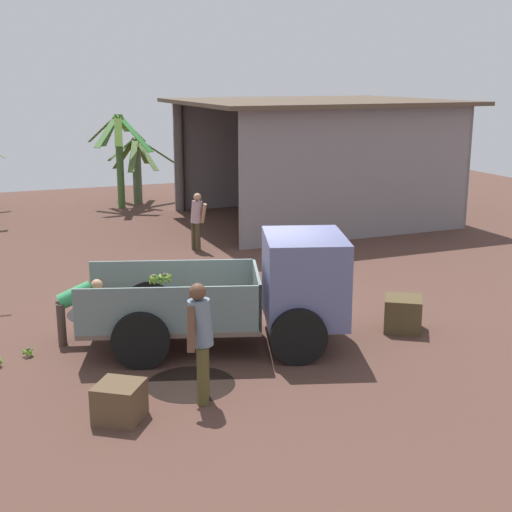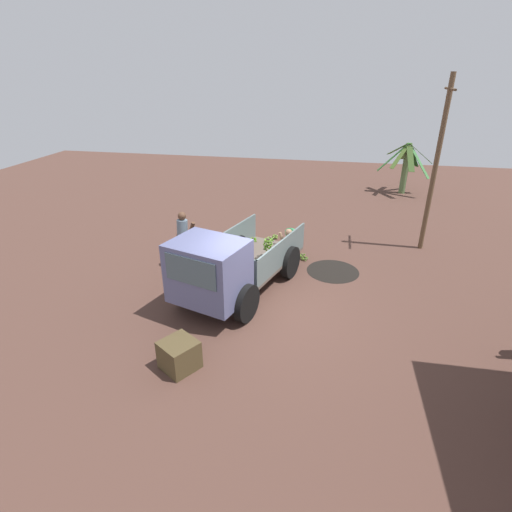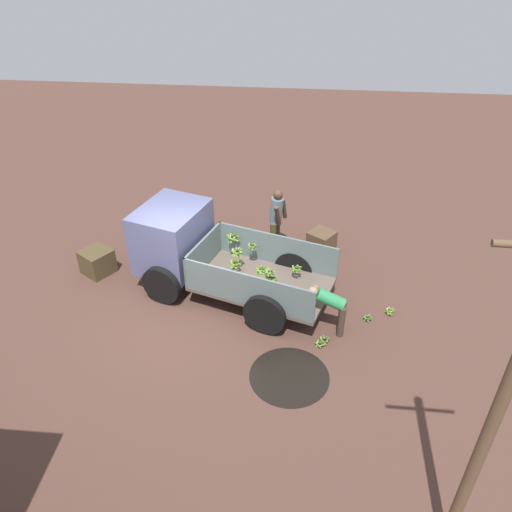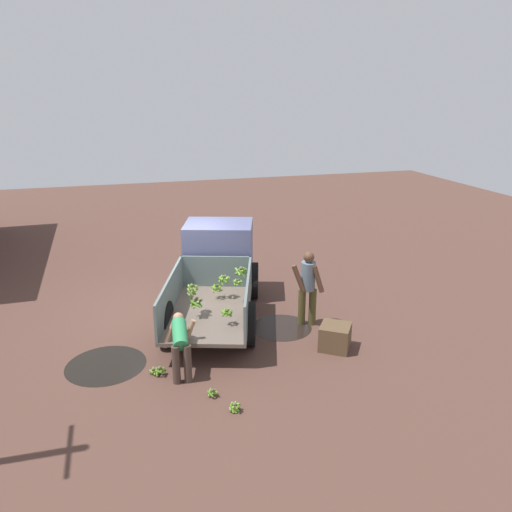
{
  "view_description": "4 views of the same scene",
  "coord_description": "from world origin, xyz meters",
  "px_view_note": "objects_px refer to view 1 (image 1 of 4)",
  "views": [
    {
      "loc": [
        -4.43,
        -11.67,
        4.51
      ],
      "look_at": [
        -0.12,
        -0.6,
        1.48
      ],
      "focal_mm": 50.0,
      "sensor_mm": 36.0,
      "label": 1
    },
    {
      "loc": [
        8.41,
        1.51,
        5.46
      ],
      "look_at": [
        -0.37,
        -0.23,
        1.24
      ],
      "focal_mm": 28.0,
      "sensor_mm": 36.0,
      "label": 2
    },
    {
      "loc": [
        -2.41,
        8.34,
        7.23
      ],
      "look_at": [
        -1.47,
        -0.49,
        1.24
      ],
      "focal_mm": 35.0,
      "sensor_mm": 36.0,
      "label": 3
    },
    {
      "loc": [
        -11.31,
        1.26,
        5.05
      ],
      "look_at": [
        -1.0,
        -1.71,
        1.49
      ],
      "focal_mm": 35.0,
      "sensor_mm": 36.0,
      "label": 4
    }
  ],
  "objects_px": {
    "banana_bunch_on_ground_0": "(28,351)",
    "banana_bunch_on_ground_1": "(79,327)",
    "cargo_truck": "(272,289)",
    "person_worker_loading": "(75,304)",
    "banana_bunch_on_ground_2": "(83,327)",
    "wooden_crate_0": "(120,402)",
    "person_foreground_visitor": "(200,337)",
    "person_bystander_near_shed": "(197,219)",
    "wooden_crate_1": "(403,314)"
  },
  "relations": [
    {
      "from": "person_worker_loading",
      "to": "person_bystander_near_shed",
      "type": "xyz_separation_m",
      "value": [
        3.88,
        5.67,
        0.16
      ]
    },
    {
      "from": "banana_bunch_on_ground_0",
      "to": "banana_bunch_on_ground_1",
      "type": "distance_m",
      "value": 1.24
    },
    {
      "from": "person_foreground_visitor",
      "to": "person_bystander_near_shed",
      "type": "distance_m",
      "value": 9.06
    },
    {
      "from": "cargo_truck",
      "to": "wooden_crate_1",
      "type": "height_order",
      "value": "cargo_truck"
    },
    {
      "from": "person_bystander_near_shed",
      "to": "banana_bunch_on_ground_0",
      "type": "bearing_deg",
      "value": -139.82
    },
    {
      "from": "person_bystander_near_shed",
      "to": "wooden_crate_0",
      "type": "relative_size",
      "value": 2.57
    },
    {
      "from": "banana_bunch_on_ground_1",
      "to": "banana_bunch_on_ground_2",
      "type": "xyz_separation_m",
      "value": [
        0.08,
        0.09,
        -0.03
      ]
    },
    {
      "from": "person_foreground_visitor",
      "to": "cargo_truck",
      "type": "bearing_deg",
      "value": -116.26
    },
    {
      "from": "person_bystander_near_shed",
      "to": "wooden_crate_0",
      "type": "xyz_separation_m",
      "value": [
        -3.74,
        -8.84,
        -0.59
      ]
    },
    {
      "from": "person_bystander_near_shed",
      "to": "person_foreground_visitor",
      "type": "bearing_deg",
      "value": -118.3
    },
    {
      "from": "cargo_truck",
      "to": "person_worker_loading",
      "type": "bearing_deg",
      "value": 174.16
    },
    {
      "from": "banana_bunch_on_ground_2",
      "to": "wooden_crate_1",
      "type": "bearing_deg",
      "value": -20.58
    },
    {
      "from": "banana_bunch_on_ground_0",
      "to": "banana_bunch_on_ground_2",
      "type": "xyz_separation_m",
      "value": [
        1.02,
        0.9,
        -0.02
      ]
    },
    {
      "from": "banana_bunch_on_ground_1",
      "to": "wooden_crate_0",
      "type": "height_order",
      "value": "wooden_crate_0"
    },
    {
      "from": "person_worker_loading",
      "to": "banana_bunch_on_ground_2",
      "type": "relative_size",
      "value": 5.04
    },
    {
      "from": "wooden_crate_0",
      "to": "person_foreground_visitor",
      "type": "bearing_deg",
      "value": 7.12
    },
    {
      "from": "person_foreground_visitor",
      "to": "wooden_crate_1",
      "type": "xyz_separation_m",
      "value": [
        4.27,
        1.47,
        -0.66
      ]
    },
    {
      "from": "person_worker_loading",
      "to": "banana_bunch_on_ground_0",
      "type": "xyz_separation_m",
      "value": [
        -0.85,
        -0.42,
        -0.59
      ]
    },
    {
      "from": "banana_bunch_on_ground_2",
      "to": "person_bystander_near_shed",
      "type": "bearing_deg",
      "value": 54.38
    },
    {
      "from": "person_bystander_near_shed",
      "to": "wooden_crate_1",
      "type": "relative_size",
      "value": 2.32
    },
    {
      "from": "banana_bunch_on_ground_0",
      "to": "cargo_truck",
      "type": "bearing_deg",
      "value": -13.21
    },
    {
      "from": "person_foreground_visitor",
      "to": "person_bystander_near_shed",
      "type": "bearing_deg",
      "value": -85.92
    },
    {
      "from": "banana_bunch_on_ground_1",
      "to": "banana_bunch_on_ground_2",
      "type": "distance_m",
      "value": 0.13
    },
    {
      "from": "person_bystander_near_shed",
      "to": "banana_bunch_on_ground_2",
      "type": "xyz_separation_m",
      "value": [
        -3.71,
        -5.18,
        -0.77
      ]
    },
    {
      "from": "banana_bunch_on_ground_2",
      "to": "wooden_crate_1",
      "type": "xyz_separation_m",
      "value": [
        5.44,
        -2.04,
        0.23
      ]
    },
    {
      "from": "banana_bunch_on_ground_0",
      "to": "banana_bunch_on_ground_1",
      "type": "relative_size",
      "value": 0.9
    },
    {
      "from": "cargo_truck",
      "to": "person_worker_loading",
      "type": "relative_size",
      "value": 4.29
    },
    {
      "from": "banana_bunch_on_ground_1",
      "to": "wooden_crate_0",
      "type": "relative_size",
      "value": 0.38
    },
    {
      "from": "cargo_truck",
      "to": "person_foreground_visitor",
      "type": "bearing_deg",
      "value": -119.16
    },
    {
      "from": "banana_bunch_on_ground_0",
      "to": "wooden_crate_0",
      "type": "relative_size",
      "value": 0.34
    },
    {
      "from": "banana_bunch_on_ground_0",
      "to": "banana_bunch_on_ground_2",
      "type": "relative_size",
      "value": 0.93
    },
    {
      "from": "cargo_truck",
      "to": "person_foreground_visitor",
      "type": "xyz_separation_m",
      "value": [
        -1.78,
        -1.68,
        -0.03
      ]
    },
    {
      "from": "wooden_crate_0",
      "to": "banana_bunch_on_ground_2",
      "type": "bearing_deg",
      "value": 89.6
    },
    {
      "from": "banana_bunch_on_ground_1",
      "to": "wooden_crate_1",
      "type": "bearing_deg",
      "value": -19.46
    },
    {
      "from": "wooden_crate_0",
      "to": "banana_bunch_on_ground_0",
      "type": "bearing_deg",
      "value": 109.82
    },
    {
      "from": "person_worker_loading",
      "to": "banana_bunch_on_ground_0",
      "type": "bearing_deg",
      "value": -149.47
    },
    {
      "from": "banana_bunch_on_ground_2",
      "to": "wooden_crate_0",
      "type": "xyz_separation_m",
      "value": [
        -0.03,
        -3.66,
        0.18
      ]
    },
    {
      "from": "person_worker_loading",
      "to": "wooden_crate_0",
      "type": "xyz_separation_m",
      "value": [
        0.14,
        -3.17,
        -0.42
      ]
    },
    {
      "from": "cargo_truck",
      "to": "wooden_crate_1",
      "type": "distance_m",
      "value": 2.6
    },
    {
      "from": "banana_bunch_on_ground_1",
      "to": "banana_bunch_on_ground_2",
      "type": "bearing_deg",
      "value": 50.66
    },
    {
      "from": "banana_bunch_on_ground_1",
      "to": "wooden_crate_1",
      "type": "xyz_separation_m",
      "value": [
        5.51,
        -1.95,
        0.2
      ]
    },
    {
      "from": "banana_bunch_on_ground_1",
      "to": "wooden_crate_0",
      "type": "xyz_separation_m",
      "value": [
        0.05,
        -3.57,
        0.15
      ]
    },
    {
      "from": "person_bystander_near_shed",
      "to": "banana_bunch_on_ground_1",
      "type": "distance_m",
      "value": 6.54
    },
    {
      "from": "banana_bunch_on_ground_1",
      "to": "wooden_crate_0",
      "type": "distance_m",
      "value": 3.57
    },
    {
      "from": "banana_bunch_on_ground_2",
      "to": "person_worker_loading",
      "type": "bearing_deg",
      "value": -109.15
    },
    {
      "from": "person_foreground_visitor",
      "to": "wooden_crate_0",
      "type": "bearing_deg",
      "value": 27.55
    },
    {
      "from": "person_foreground_visitor",
      "to": "person_bystander_near_shed",
      "type": "xyz_separation_m",
      "value": [
        2.55,
        8.7,
        -0.12
      ]
    },
    {
      "from": "person_foreground_visitor",
      "to": "person_bystander_near_shed",
      "type": "height_order",
      "value": "person_foreground_visitor"
    },
    {
      "from": "cargo_truck",
      "to": "wooden_crate_0",
      "type": "xyz_separation_m",
      "value": [
        -2.97,
        -1.83,
        -0.74
      ]
    },
    {
      "from": "wooden_crate_0",
      "to": "wooden_crate_1",
      "type": "relative_size",
      "value": 0.9
    }
  ]
}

